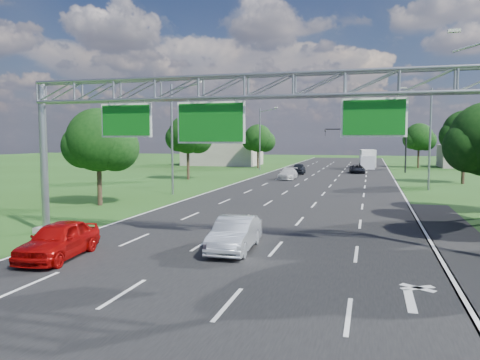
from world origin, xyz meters
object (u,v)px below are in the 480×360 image
(sign_gantry, at_px, (248,100))
(red_coupe, at_px, (59,240))
(traffic_signal, at_px, (382,138))
(silver_sedan, at_px, (235,234))
(box_truck, at_px, (367,159))

(sign_gantry, bearing_deg, red_coupe, -147.20)
(traffic_signal, xyz_separation_m, silver_sedan, (-7.43, -54.25, -4.40))
(red_coupe, distance_m, silver_sedan, 7.60)
(red_coupe, bearing_deg, box_truck, 73.48)
(traffic_signal, relative_size, box_truck, 1.42)
(red_coupe, xyz_separation_m, silver_sedan, (6.83, 3.33, -0.03))
(red_coupe, height_order, silver_sedan, red_coupe)
(sign_gantry, distance_m, box_truck, 63.87)
(sign_gantry, height_order, traffic_signal, sign_gantry)
(traffic_signal, bearing_deg, red_coupe, -103.91)
(silver_sedan, bearing_deg, box_truck, 82.86)
(box_truck, bearing_deg, red_coupe, -105.11)
(sign_gantry, xyz_separation_m, red_coupe, (-7.11, -4.58, -6.10))
(box_truck, bearing_deg, sign_gantry, -99.53)
(red_coupe, distance_m, box_truck, 69.11)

